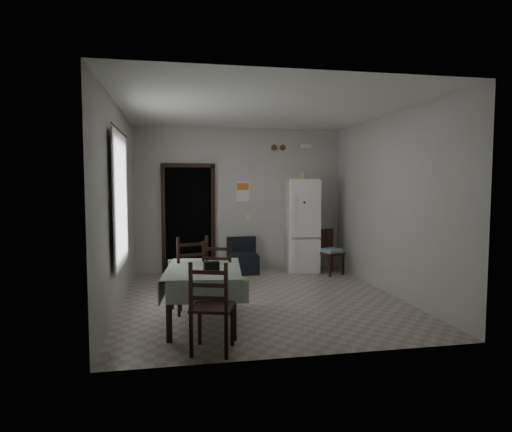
{
  "coord_description": "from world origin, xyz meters",
  "views": [
    {
      "loc": [
        -1.27,
        -6.37,
        1.78
      ],
      "look_at": [
        0.0,
        0.5,
        1.25
      ],
      "focal_mm": 30.0,
      "sensor_mm": 36.0,
      "label": 1
    }
  ],
  "objects_px": {
    "fridge": "(302,225)",
    "dining_chair_far_right": "(220,275)",
    "dining_table": "(204,296)",
    "dining_chair_far_left": "(189,273)",
    "corner_chair": "(331,252)",
    "dining_chair_near_head": "(212,306)",
    "navy_seat": "(243,256)"
  },
  "relations": [
    {
      "from": "fridge",
      "to": "dining_chair_far_right",
      "type": "relative_size",
      "value": 1.87
    },
    {
      "from": "dining_table",
      "to": "dining_chair_far_left",
      "type": "xyz_separation_m",
      "value": [
        -0.16,
        0.6,
        0.17
      ]
    },
    {
      "from": "corner_chair",
      "to": "dining_chair_near_head",
      "type": "relative_size",
      "value": 0.9
    },
    {
      "from": "fridge",
      "to": "corner_chair",
      "type": "xyz_separation_m",
      "value": [
        0.48,
        -0.41,
        -0.49
      ]
    },
    {
      "from": "navy_seat",
      "to": "dining_table",
      "type": "xyz_separation_m",
      "value": [
        -0.96,
        -2.96,
        0.01
      ]
    },
    {
      "from": "corner_chair",
      "to": "dining_chair_far_right",
      "type": "height_order",
      "value": "dining_chair_far_right"
    },
    {
      "from": "dining_table",
      "to": "dining_chair_near_head",
      "type": "relative_size",
      "value": 1.41
    },
    {
      "from": "fridge",
      "to": "corner_chair",
      "type": "relative_size",
      "value": 2.11
    },
    {
      "from": "dining_table",
      "to": "dining_chair_near_head",
      "type": "bearing_deg",
      "value": -81.9
    },
    {
      "from": "fridge",
      "to": "dining_chair_near_head",
      "type": "height_order",
      "value": "fridge"
    },
    {
      "from": "dining_chair_far_left",
      "to": "dining_chair_near_head",
      "type": "distance_m",
      "value": 1.53
    },
    {
      "from": "navy_seat",
      "to": "dining_chair_far_left",
      "type": "relative_size",
      "value": 0.66
    },
    {
      "from": "dining_chair_far_left",
      "to": "corner_chair",
      "type": "bearing_deg",
      "value": -158.51
    },
    {
      "from": "dining_table",
      "to": "dining_chair_far_right",
      "type": "bearing_deg",
      "value": 70.9
    },
    {
      "from": "navy_seat",
      "to": "fridge",
      "type": "bearing_deg",
      "value": 0.74
    },
    {
      "from": "navy_seat",
      "to": "dining_table",
      "type": "bearing_deg",
      "value": -107.2
    },
    {
      "from": "fridge",
      "to": "corner_chair",
      "type": "distance_m",
      "value": 0.8
    },
    {
      "from": "dining_chair_far_left",
      "to": "dining_chair_far_right",
      "type": "bearing_deg",
      "value": 159.78
    },
    {
      "from": "dining_chair_far_right",
      "to": "corner_chair",
      "type": "bearing_deg",
      "value": -121.84
    },
    {
      "from": "fridge",
      "to": "dining_chair_far_right",
      "type": "distance_m",
      "value": 3.11
    },
    {
      "from": "dining_chair_near_head",
      "to": "dining_table",
      "type": "bearing_deg",
      "value": -71.14
    },
    {
      "from": "navy_seat",
      "to": "corner_chair",
      "type": "bearing_deg",
      "value": -12.81
    },
    {
      "from": "navy_seat",
      "to": "dining_chair_far_left",
      "type": "bearing_deg",
      "value": -114.68
    },
    {
      "from": "dining_table",
      "to": "dining_chair_near_head",
      "type": "height_order",
      "value": "dining_chair_near_head"
    },
    {
      "from": "navy_seat",
      "to": "dining_table",
      "type": "height_order",
      "value": "dining_table"
    },
    {
      "from": "dining_chair_far_left",
      "to": "dining_chair_near_head",
      "type": "height_order",
      "value": "dining_chair_far_left"
    },
    {
      "from": "navy_seat",
      "to": "corner_chair",
      "type": "relative_size",
      "value": 0.8
    },
    {
      "from": "dining_chair_far_right",
      "to": "dining_chair_near_head",
      "type": "bearing_deg",
      "value": 99.46
    },
    {
      "from": "dining_chair_far_right",
      "to": "dining_chair_near_head",
      "type": "relative_size",
      "value": 1.01
    },
    {
      "from": "fridge",
      "to": "navy_seat",
      "type": "height_order",
      "value": "fridge"
    },
    {
      "from": "navy_seat",
      "to": "dining_chair_far_right",
      "type": "height_order",
      "value": "dining_chair_far_right"
    },
    {
      "from": "dining_chair_far_right",
      "to": "dining_table",
      "type": "bearing_deg",
      "value": 83.06
    }
  ]
}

